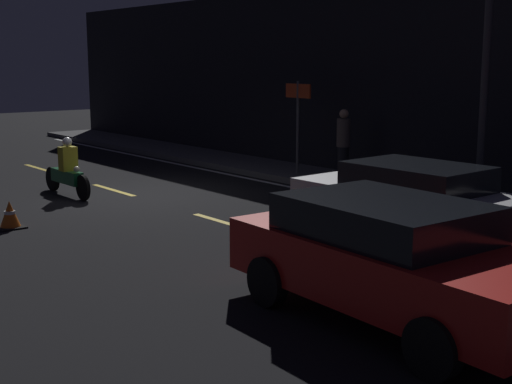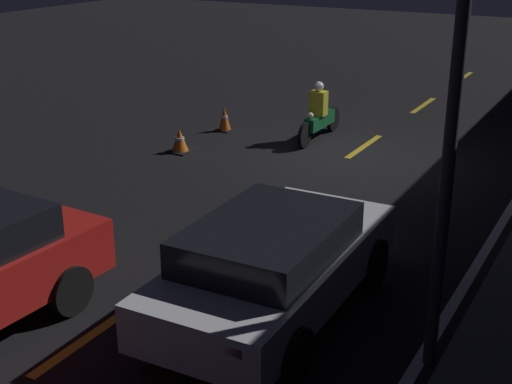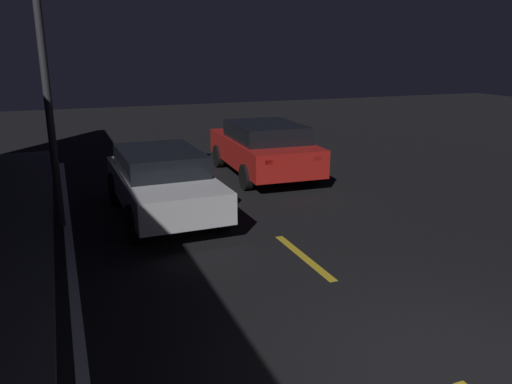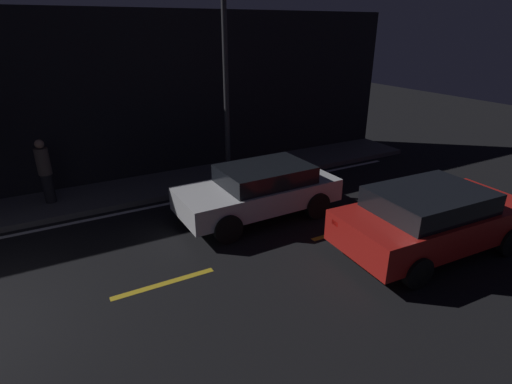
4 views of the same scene
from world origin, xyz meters
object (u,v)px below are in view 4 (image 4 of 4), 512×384
at_px(sedan_white, 260,189).
at_px(street_lamp, 226,79).
at_px(pedestrian, 45,171).
at_px(taxi_red, 432,218).

height_order(sedan_white, street_lamp, street_lamp).
xyz_separation_m(pedestrian, street_lamp, (4.74, -1.22, 2.20)).
bearing_deg(pedestrian, taxi_red, -42.34).
bearing_deg(pedestrian, street_lamp, -14.45).
bearing_deg(sedan_white, pedestrian, -35.51).
relative_size(pedestrian, street_lamp, 0.30).
height_order(taxi_red, street_lamp, street_lamp).
distance_m(sedan_white, pedestrian, 5.69).
height_order(taxi_red, pedestrian, pedestrian).
bearing_deg(pedestrian, sedan_white, -34.43).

